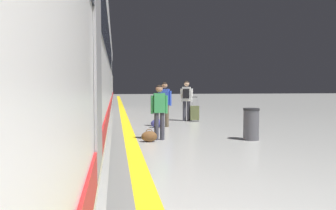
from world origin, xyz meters
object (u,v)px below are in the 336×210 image
object	(u,v)px
suitcase_mid	(195,113)
passenger_far	(165,101)
passenger_near	(159,108)
waste_bin	(251,124)
duffel_bag_near	(149,136)
high_speed_train	(42,43)
duffel_bag_far	(157,123)
passenger_mid	(186,97)

from	to	relation	value
suitcase_mid	passenger_far	world-z (taller)	passenger_far
passenger_near	passenger_far	xyz separation A→B (m)	(0.59, 3.12, 0.06)
waste_bin	passenger_far	bearing A→B (deg)	119.56
suitcase_mid	waste_bin	xyz separation A→B (m)	(0.44, -5.34, 0.09)
duffel_bag_near	waste_bin	distance (m)	2.92
high_speed_train	duffel_bag_far	distance (m)	6.11
passenger_mid	suitcase_mid	size ratio (longest dim) A/B	1.64
suitcase_mid	passenger_far	bearing A→B (deg)	-130.68
passenger_near	passenger_mid	world-z (taller)	passenger_mid
duffel_bag_near	suitcase_mid	bearing A→B (deg)	64.88
waste_bin	suitcase_mid	bearing A→B (deg)	94.74
suitcase_mid	waste_bin	distance (m)	5.36
passenger_mid	duffel_bag_far	world-z (taller)	passenger_mid
passenger_mid	duffel_bag_far	distance (m)	2.82
high_speed_train	passenger_near	distance (m)	3.71
duffel_bag_far	waste_bin	bearing A→B (deg)	-55.25
duffel_bag_near	passenger_mid	size ratio (longest dim) A/B	0.25
high_speed_train	passenger_far	world-z (taller)	high_speed_train
passenger_far	passenger_near	bearing A→B (deg)	-100.63
passenger_far	duffel_bag_far	bearing A→B (deg)	-150.34
high_speed_train	suitcase_mid	world-z (taller)	high_speed_train
suitcase_mid	duffel_bag_far	bearing A→B (deg)	-133.27
suitcase_mid	duffel_bag_far	world-z (taller)	suitcase_mid
passenger_near	passenger_mid	xyz separation A→B (m)	(1.82, 5.12, 0.12)
high_speed_train	passenger_far	bearing A→B (deg)	55.04
passenger_mid	waste_bin	size ratio (longest dim) A/B	1.92
suitcase_mid	passenger_mid	bearing A→B (deg)	150.53
high_speed_train	waste_bin	distance (m)	5.96
passenger_near	duffel_bag_far	world-z (taller)	passenger_near
suitcase_mid	passenger_far	distance (m)	2.47
high_speed_train	passenger_far	xyz separation A→B (m)	(3.42, 4.90, -1.54)
passenger_near	suitcase_mid	bearing A→B (deg)	66.50
passenger_far	duffel_bag_far	size ratio (longest dim) A/B	3.80
passenger_near	duffel_bag_far	size ratio (longest dim) A/B	3.58
passenger_near	suitcase_mid	xyz separation A→B (m)	(2.14, 4.93, -0.55)
passenger_mid	suitcase_mid	world-z (taller)	passenger_mid
duffel_bag_near	suitcase_mid	world-z (taller)	suitcase_mid
duffel_bag_far	waste_bin	world-z (taller)	waste_bin
duffel_bag_far	waste_bin	size ratio (longest dim) A/B	0.48
duffel_bag_near	passenger_mid	bearing A→B (deg)	68.54
duffel_bag_near	passenger_near	bearing A→B (deg)	45.37
duffel_bag_near	suitcase_mid	xyz separation A→B (m)	(2.46, 5.26, 0.21)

